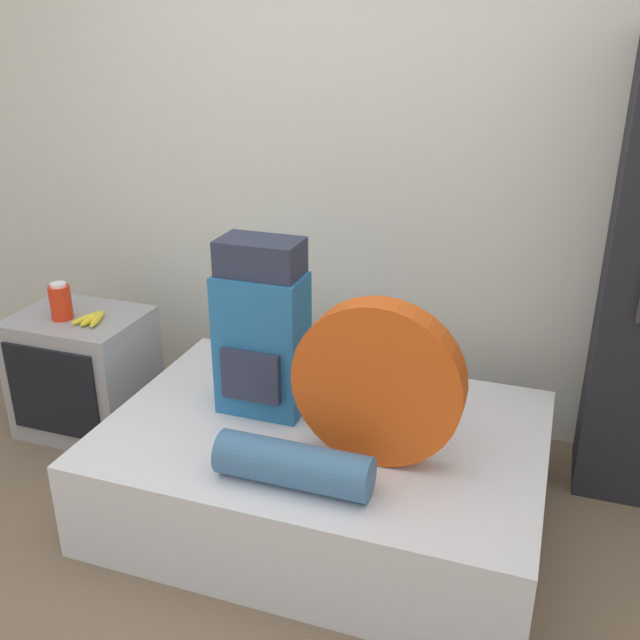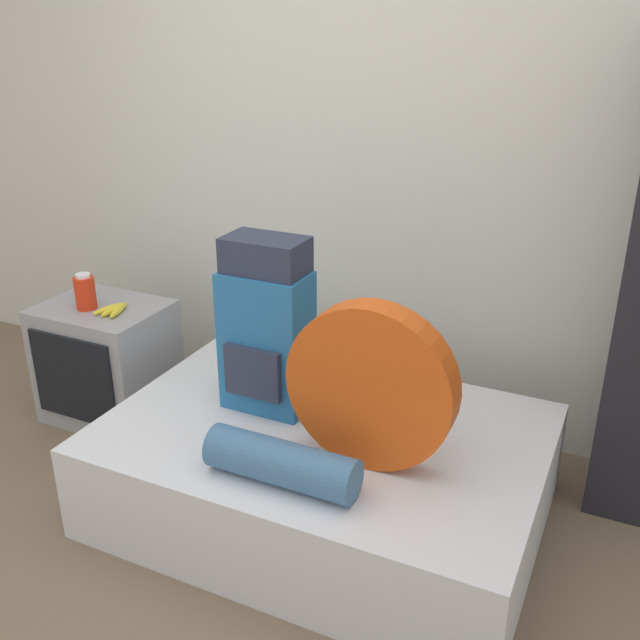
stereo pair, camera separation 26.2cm
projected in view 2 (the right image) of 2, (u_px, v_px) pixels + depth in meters
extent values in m
plane|color=brown|center=(156.00, 630.00, 2.37)|extent=(16.00, 16.00, 0.00)
cube|color=silver|center=(360.00, 154.00, 3.27)|extent=(8.00, 0.05, 2.60)
cube|color=silver|center=(324.00, 469.00, 2.87)|extent=(1.69, 1.18, 0.40)
cube|color=#23669E|center=(267.00, 341.00, 2.84)|extent=(0.34, 0.21, 0.57)
cube|color=#282D42|center=(265.00, 255.00, 2.71)|extent=(0.32, 0.19, 0.14)
cube|color=#282D42|center=(252.00, 373.00, 2.77)|extent=(0.24, 0.03, 0.21)
cylinder|color=#D14C14|center=(371.00, 386.00, 2.46)|extent=(0.61, 0.11, 0.61)
cylinder|color=#3D668E|center=(282.00, 463.00, 2.42)|extent=(0.54, 0.16, 0.16)
cube|color=#939399|center=(108.00, 361.00, 3.55)|extent=(0.59, 0.46, 0.60)
cube|color=black|center=(73.00, 379.00, 3.34)|extent=(0.47, 0.02, 0.43)
cylinder|color=red|center=(85.00, 293.00, 3.37)|extent=(0.10, 0.10, 0.16)
cylinder|color=white|center=(83.00, 276.00, 3.34)|extent=(0.07, 0.07, 0.02)
ellipsoid|color=yellow|center=(110.00, 309.00, 3.36)|extent=(0.08, 0.18, 0.03)
ellipsoid|color=yellow|center=(114.00, 309.00, 3.35)|extent=(0.03, 0.18, 0.03)
ellipsoid|color=yellow|center=(118.00, 310.00, 3.34)|extent=(0.08, 0.18, 0.03)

